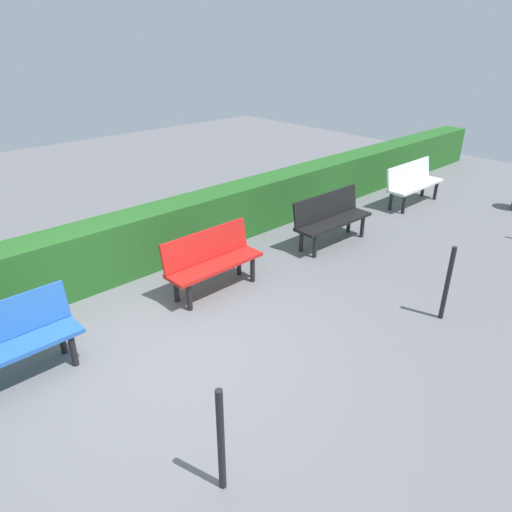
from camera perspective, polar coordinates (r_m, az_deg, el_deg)
name	(u,v)px	position (r m, az deg, el deg)	size (l,w,h in m)	color
ground_plane	(165,356)	(5.46, -11.18, -11.99)	(23.52, 23.52, 0.00)	slate
bench_white	(413,182)	(10.32, 18.74, 8.68)	(1.58, 0.46, 0.86)	white
bench_black	(331,217)	(7.97, 9.19, 4.82)	(1.56, 0.49, 0.86)	black
bench_red	(212,259)	(6.42, -5.48, -0.34)	(1.43, 0.47, 0.86)	red
bench_blue	(6,341)	(5.41, -28.39, -9.20)	(1.41, 0.47, 0.86)	blue
hedge_row	(155,236)	(7.34, -12.39, 2.38)	(19.52, 0.58, 0.90)	#266023
railing_post_mid	(447,284)	(6.20, 22.51, -3.17)	(0.06, 0.06, 1.00)	black
railing_post_far	(221,441)	(3.80, -4.34, -21.78)	(0.06, 0.06, 1.00)	black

